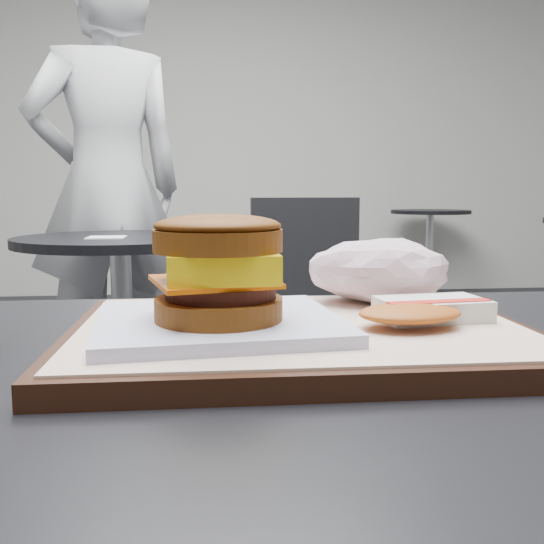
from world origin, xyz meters
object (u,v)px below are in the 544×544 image
(serving_tray, at_px, (300,335))
(patron, at_px, (108,187))
(neighbor_chair, at_px, (272,299))
(neighbor_table, at_px, (122,294))
(breakfast_sandwich, at_px, (219,282))
(hash_brown, at_px, (422,311))
(crumpled_wrapper, at_px, (380,270))

(serving_tray, height_order, patron, patron)
(neighbor_chair, bearing_deg, serving_tray, -95.05)
(serving_tray, relative_size, neighbor_table, 0.51)
(serving_tray, xyz_separation_m, breakfast_sandwich, (-0.07, -0.02, 0.05))
(breakfast_sandwich, bearing_deg, hash_brown, 4.14)
(neighbor_table, bearing_deg, neighbor_chair, 9.70)
(crumpled_wrapper, height_order, neighbor_table, crumpled_wrapper)
(hash_brown, relative_size, neighbor_chair, 0.14)
(neighbor_table, bearing_deg, serving_tray, -76.64)
(crumpled_wrapper, distance_m, patron, 2.13)
(neighbor_chair, bearing_deg, hash_brown, -91.59)
(neighbor_chair, height_order, patron, patron)
(serving_tray, bearing_deg, hash_brown, -5.61)
(neighbor_chair, bearing_deg, neighbor_table, -170.30)
(breakfast_sandwich, relative_size, hash_brown, 1.65)
(breakfast_sandwich, xyz_separation_m, hash_brown, (0.17, 0.01, -0.03))
(serving_tray, bearing_deg, neighbor_chair, 84.95)
(breakfast_sandwich, height_order, crumpled_wrapper, breakfast_sandwich)
(breakfast_sandwich, xyz_separation_m, patron, (-0.43, 2.16, 0.09))
(serving_tray, distance_m, neighbor_chair, 1.72)
(neighbor_chair, xyz_separation_m, patron, (-0.65, 0.45, 0.41))
(hash_brown, distance_m, neighbor_chair, 1.73)
(serving_tray, distance_m, hash_brown, 0.10)
(crumpled_wrapper, bearing_deg, serving_tray, -135.10)
(crumpled_wrapper, xyz_separation_m, patron, (-0.59, 2.05, 0.10))
(serving_tray, bearing_deg, crumpled_wrapper, 44.90)
(neighbor_chair, bearing_deg, breakfast_sandwich, -97.21)
(breakfast_sandwich, height_order, neighbor_chair, breakfast_sandwich)
(neighbor_table, distance_m, patron, 0.67)
(serving_tray, height_order, breakfast_sandwich, breakfast_sandwich)
(crumpled_wrapper, relative_size, neighbor_chair, 0.16)
(serving_tray, xyz_separation_m, neighbor_chair, (0.15, 1.69, -0.27))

